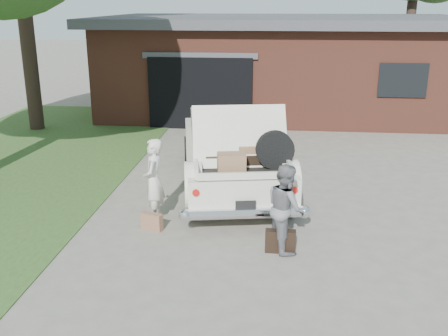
# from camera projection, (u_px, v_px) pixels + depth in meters

# --- Properties ---
(ground) EXTENTS (90.00, 90.00, 0.00)m
(ground) POSITION_uv_depth(u_px,v_px,m) (220.00, 242.00, 8.68)
(ground) COLOR gray
(ground) RESTS_ON ground
(house) EXTENTS (12.80, 7.80, 3.30)m
(house) POSITION_uv_depth(u_px,v_px,m) (282.00, 63.00, 18.95)
(house) COLOR brown
(house) RESTS_ON ground
(sedan) EXTENTS (2.89, 5.45, 2.03)m
(sedan) POSITION_uv_depth(u_px,v_px,m) (232.00, 152.00, 11.10)
(sedan) COLOR silver
(sedan) RESTS_ON ground
(woman_left) EXTENTS (0.38, 0.57, 1.52)m
(woman_left) POSITION_uv_depth(u_px,v_px,m) (154.00, 181.00, 9.33)
(woman_left) COLOR silver
(woman_left) RESTS_ON ground
(woman_right) EXTENTS (0.76, 0.84, 1.42)m
(woman_right) POSITION_uv_depth(u_px,v_px,m) (285.00, 208.00, 8.24)
(woman_right) COLOR slate
(woman_right) RESTS_ON ground
(suitcase_left) EXTENTS (0.41, 0.26, 0.30)m
(suitcase_left) POSITION_uv_depth(u_px,v_px,m) (152.00, 222.00, 9.11)
(suitcase_left) COLOR #94644B
(suitcase_left) RESTS_ON ground
(suitcase_right) EXTENTS (0.48, 0.16, 0.37)m
(suitcase_right) POSITION_uv_depth(u_px,v_px,m) (280.00, 241.00, 8.29)
(suitcase_right) COLOR black
(suitcase_right) RESTS_ON ground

